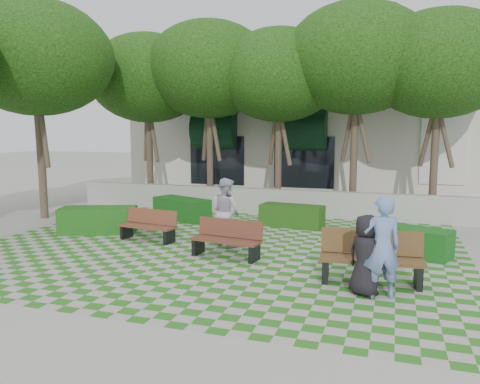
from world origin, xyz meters
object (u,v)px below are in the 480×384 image
(bench_west, at_px, (149,226))
(hedge_east, at_px, (409,241))
(bench_east, at_px, (371,258))
(person_blue, at_px, (382,247))
(person_white, at_px, (226,212))
(hedge_midright, at_px, (292,216))
(person_dark, at_px, (366,255))
(bench_mid, at_px, (227,240))
(hedge_midleft, at_px, (182,209))
(hedge_west, at_px, (98,220))

(bench_west, xyz_separation_m, hedge_east, (6.63, 0.69, -0.07))
(bench_east, relative_size, person_blue, 1.09)
(person_white, bearing_deg, hedge_midright, -81.52)
(hedge_midright, xyz_separation_m, person_dark, (2.54, -5.58, 0.40))
(bench_mid, distance_m, person_white, 1.22)
(bench_west, distance_m, person_blue, 6.63)
(person_white, bearing_deg, bench_mid, 140.55)
(person_dark, height_order, person_white, person_white)
(bench_west, height_order, person_dark, person_dark)
(bench_east, relative_size, hedge_midleft, 0.98)
(person_dark, bearing_deg, bench_west, 9.28)
(hedge_midleft, bearing_deg, bench_east, -37.19)
(bench_west, relative_size, person_dark, 1.11)
(hedge_midright, bearing_deg, bench_east, -61.65)
(hedge_west, distance_m, person_white, 4.08)
(bench_east, distance_m, hedge_midright, 5.50)
(hedge_midleft, bearing_deg, person_dark, -41.51)
(bench_west, distance_m, hedge_midleft, 3.08)
(bench_mid, relative_size, bench_west, 1.05)
(bench_east, bearing_deg, bench_west, 158.43)
(bench_west, distance_m, hedge_west, 1.91)
(hedge_east, relative_size, hedge_midleft, 0.94)
(person_blue, bearing_deg, hedge_midleft, -60.30)
(bench_west, xyz_separation_m, hedge_midleft, (-0.47, 3.04, -0.05))
(hedge_east, height_order, person_white, person_white)
(bench_mid, relative_size, hedge_midright, 0.90)
(bench_west, bearing_deg, hedge_west, 175.79)
(hedge_west, xyz_separation_m, person_blue, (7.96, -2.95, 0.55))
(hedge_east, distance_m, hedge_west, 8.51)
(person_dark, bearing_deg, person_blue, -156.75)
(bench_east, relative_size, bench_mid, 1.15)
(bench_west, distance_m, person_dark, 6.35)
(bench_west, relative_size, hedge_midleft, 0.81)
(bench_east, xyz_separation_m, person_blue, (0.20, -0.78, 0.43))
(hedge_midright, bearing_deg, person_white, -110.86)
(person_dark, bearing_deg, hedge_midright, -32.83)
(person_dark, bearing_deg, person_white, -3.48)
(hedge_west, height_order, person_white, person_white)
(hedge_midright, distance_m, person_blue, 6.31)
(bench_mid, bearing_deg, bench_west, 168.42)
(hedge_midright, distance_m, person_white, 3.16)
(hedge_east, xyz_separation_m, hedge_midleft, (-7.10, 2.36, 0.02))
(hedge_midright, height_order, hedge_west, hedge_west)
(bench_mid, distance_m, bench_west, 2.73)
(bench_east, height_order, person_blue, person_blue)
(hedge_west, bearing_deg, person_white, -3.39)
(bench_mid, height_order, bench_west, bench_mid)
(person_dark, bearing_deg, hedge_west, 11.98)
(bench_east, distance_m, hedge_east, 2.58)
(bench_mid, bearing_deg, person_dark, -18.59)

